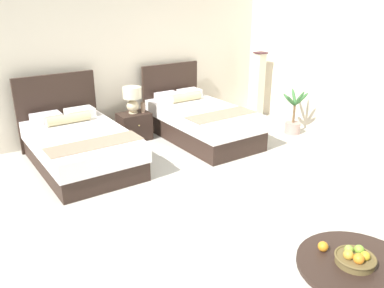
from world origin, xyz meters
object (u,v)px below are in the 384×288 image
at_px(potted_palm, 294,119).
at_px(vase, 143,107).
at_px(floor_lamp_corner, 259,86).
at_px(bed_near_corner, 200,121).
at_px(fruit_bowl, 355,258).
at_px(coffee_table, 356,276).
at_px(loose_orange, 323,246).
at_px(bed_near_window, 79,146).
at_px(nightstand, 134,126).
at_px(table_lamp, 132,97).

bearing_deg(potted_palm, vase, 153.19).
bearing_deg(floor_lamp_corner, vase, 177.51).
relative_size(bed_near_corner, fruit_bowl, 6.71).
bearing_deg(vase, coffee_table, -94.04).
height_order(loose_orange, floor_lamp_corner, floor_lamp_corner).
bearing_deg(potted_palm, fruit_bowl, -129.71).
distance_m(bed_near_corner, fruit_bowl, 4.24).
height_order(bed_near_corner, fruit_bowl, bed_near_corner).
relative_size(bed_near_window, bed_near_corner, 0.96).
relative_size(loose_orange, potted_palm, 0.10).
distance_m(loose_orange, potted_palm, 4.25).
relative_size(nightstand, fruit_bowl, 1.65).
distance_m(vase, floor_lamp_corner, 2.58).
distance_m(vase, fruit_bowl, 4.63).
bearing_deg(coffee_table, bed_near_corner, 73.92).
height_order(bed_near_window, potted_palm, bed_near_window).
bearing_deg(nightstand, floor_lamp_corner, -3.17).
relative_size(bed_near_window, potted_palm, 2.48).
distance_m(bed_near_corner, vase, 1.04).
distance_m(bed_near_window, potted_palm, 3.86).
bearing_deg(bed_near_window, vase, 22.08).
bearing_deg(fruit_bowl, nightstand, 87.84).
distance_m(bed_near_window, fruit_bowl, 4.20).
xyz_separation_m(floor_lamp_corner, potted_palm, (-0.11, -1.13, -0.40)).
bearing_deg(table_lamp, coffee_table, -92.01).
distance_m(table_lamp, vase, 0.26).
bearing_deg(loose_orange, table_lamp, 86.64).
xyz_separation_m(vase, potted_palm, (2.46, -1.24, -0.30)).
xyz_separation_m(bed_near_window, bed_near_corner, (2.19, -0.00, 0.01)).
relative_size(bed_near_window, table_lamp, 4.56).
distance_m(fruit_bowl, potted_palm, 4.39).
bearing_deg(table_lamp, potted_palm, -26.41).
relative_size(vase, loose_orange, 2.03).
bearing_deg(bed_near_window, floor_lamp_corner, 6.26).
height_order(nightstand, table_lamp, table_lamp).
bearing_deg(coffee_table, floor_lamp_corner, 57.38).
height_order(vase, coffee_table, vase).
distance_m(nightstand, table_lamp, 0.53).
xyz_separation_m(nightstand, potted_palm, (2.62, -1.28, 0.03)).
bearing_deg(floor_lamp_corner, potted_palm, -95.74).
distance_m(fruit_bowl, loose_orange, 0.27).
bearing_deg(fruit_bowl, table_lamp, 87.85).
xyz_separation_m(vase, loose_orange, (-0.42, -4.36, -0.12)).
distance_m(table_lamp, coffee_table, 4.73).
xyz_separation_m(bed_near_window, loose_orange, (0.91, -3.82, 0.14)).
height_order(bed_near_window, nightstand, bed_near_window).
bearing_deg(fruit_bowl, bed_near_corner, 73.67).
height_order(bed_near_corner, vase, bed_near_corner).
bearing_deg(coffee_table, nightstand, 87.99).
bearing_deg(vase, bed_near_corner, -32.55).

